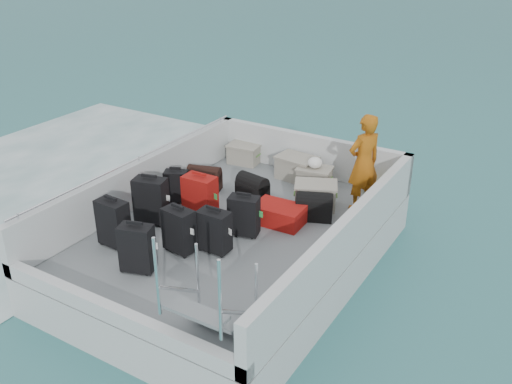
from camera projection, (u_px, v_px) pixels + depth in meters
The scene contains 24 objects.
ground at pixel (234, 266), 8.51m from camera, with size 160.00×160.00×0.00m, color #1B5F5E.
wake_foam at pixel (22, 193), 10.76m from camera, with size 10.00×10.00×0.00m, color white.
ferry_hull at pixel (234, 249), 8.38m from camera, with size 3.60×5.00×0.60m, color silver.
deck at pixel (234, 230), 8.24m from camera, with size 3.30×4.70×0.02m, color gray.
deck_fittings at pixel (242, 222), 7.67m from camera, with size 3.60×5.00×0.90m.
suitcase_0 at pixel (113, 224), 7.70m from camera, with size 0.44×0.25×0.68m, color black.
suitcase_1 at pixel (151, 201), 8.29m from camera, with size 0.47×0.27×0.70m, color black.
suitcase_2 at pixel (176, 187), 8.95m from camera, with size 0.36×0.21×0.52m, color black.
suitcase_3 at pixel (137, 249), 7.14m from camera, with size 0.42×0.24×0.64m, color black.
suitcase_4 at pixel (179, 231), 7.58m from camera, with size 0.42×0.25×0.62m, color black.
suitcase_5 at pixel (200, 197), 8.44m from camera, with size 0.48×0.29×0.67m, color #99160B.
suitcase_6 at pixel (214, 232), 7.58m from camera, with size 0.43×0.25×0.59m, color black.
suitcase_7 at pixel (244, 216), 7.98m from camera, with size 0.42×0.24×0.59m, color black.
suitcase_8 at pixel (279, 214), 8.36m from camera, with size 0.48×0.72×0.29m, color #99160B.
duffel_0 at pixel (204, 181), 9.40m from camera, with size 0.54×0.30×0.32m, color black, non-canonical shape.
duffel_1 at pixel (252, 189), 9.09m from camera, with size 0.50×0.30×0.32m, color black, non-canonical shape.
duffel_2 at pixel (314, 209), 8.48m from camera, with size 0.54×0.30×0.32m, color black, non-canonical shape.
crate_0 at pixel (244, 155), 10.43m from camera, with size 0.54×0.37×0.33m, color #9E9889.
crate_1 at pixel (296, 169), 9.78m from camera, with size 0.62×0.43×0.38m, color #9E9889.
crate_2 at pixel (314, 178), 9.49m from camera, with size 0.53×0.36×0.32m, color #9E9889.
crate_3 at pixel (315, 196), 8.82m from camera, with size 0.61×0.42×0.37m, color #9E9889.
yellow_bag at pixel (371, 187), 9.30m from camera, with size 0.28×0.26×0.22m, color gold.
white_bag at pixel (315, 164), 9.38m from camera, with size 0.24×0.24×0.18m, color white.
passenger at pixel (364, 163), 8.53m from camera, with size 0.56×0.36×1.52m, color orange.
Camera 1 is at (4.02, -5.98, 4.67)m, focal length 40.00 mm.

